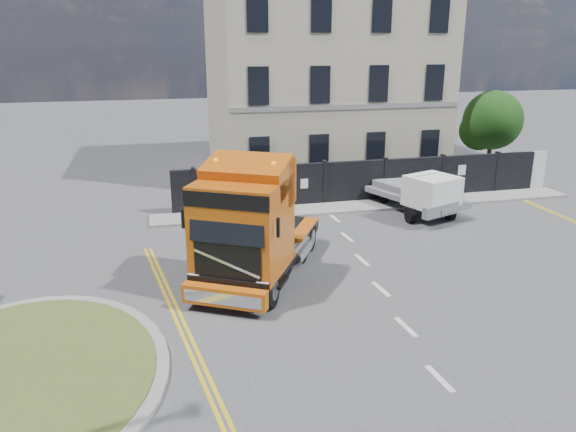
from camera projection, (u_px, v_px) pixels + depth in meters
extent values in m
plane|color=#424244|center=(286.00, 294.00, 17.12)|extent=(120.00, 120.00, 0.00)
cylinder|color=gray|center=(17.00, 378.00, 12.74)|extent=(6.80, 6.80, 0.12)
cylinder|color=#3A4A1D|center=(17.00, 375.00, 12.72)|extent=(6.20, 6.20, 0.05)
cube|color=black|center=(365.00, 181.00, 26.51)|extent=(18.00, 0.25, 2.00)
cube|color=silver|center=(522.00, 172.00, 28.44)|extent=(2.60, 0.12, 2.00)
cube|color=#C0B098|center=(320.00, 74.00, 32.10)|extent=(12.00, 10.00, 11.00)
cylinder|color=#382619|center=(489.00, 156.00, 31.15)|extent=(0.24, 0.24, 2.40)
sphere|color=#163911|center=(493.00, 120.00, 30.55)|extent=(3.20, 3.20, 3.20)
sphere|color=#163911|center=(479.00, 130.00, 30.99)|extent=(2.20, 2.20, 2.20)
cube|color=gray|center=(371.00, 206.00, 25.96)|extent=(20.00, 1.60, 0.12)
cube|color=black|center=(262.00, 249.00, 18.68)|extent=(5.21, 6.66, 0.45)
cube|color=#BF530D|center=(243.00, 225.00, 16.66)|extent=(3.44, 3.48, 2.79)
cube|color=#BF530D|center=(254.00, 180.00, 17.28)|extent=(2.61, 2.00, 1.39)
cube|color=black|center=(226.00, 226.00, 15.37)|extent=(1.94, 1.13, 1.05)
cube|color=#BF530D|center=(225.00, 297.00, 15.68)|extent=(2.34, 1.53, 0.55)
cylinder|color=black|center=(201.00, 282.00, 16.70)|extent=(0.79, 1.06, 1.04)
cylinder|color=gray|center=(201.00, 282.00, 16.70)|extent=(0.59, 0.67, 0.57)
cylinder|color=black|center=(270.00, 290.00, 16.14)|extent=(0.79, 1.06, 1.04)
cylinder|color=gray|center=(270.00, 290.00, 16.14)|extent=(0.59, 0.67, 0.57)
cylinder|color=black|center=(242.00, 242.00, 19.94)|extent=(0.79, 1.06, 1.04)
cylinder|color=gray|center=(242.00, 242.00, 19.94)|extent=(0.59, 0.67, 0.57)
cylinder|color=black|center=(301.00, 248.00, 19.39)|extent=(0.79, 1.06, 1.04)
cylinder|color=gray|center=(301.00, 248.00, 19.39)|extent=(0.59, 0.67, 0.57)
cylinder|color=black|center=(253.00, 232.00, 21.04)|extent=(0.79, 1.06, 1.04)
cylinder|color=gray|center=(253.00, 232.00, 21.04)|extent=(0.59, 0.67, 0.57)
cylinder|color=black|center=(309.00, 237.00, 20.48)|extent=(0.79, 1.06, 1.04)
cylinder|color=gray|center=(309.00, 237.00, 20.48)|extent=(0.59, 0.67, 0.57)
cube|color=slate|center=(415.00, 197.00, 25.09)|extent=(3.37, 5.05, 0.24)
cube|color=silver|center=(432.00, 191.00, 23.54)|extent=(2.35, 2.30, 1.27)
cylinder|color=black|center=(410.00, 215.00, 23.63)|extent=(0.24, 0.68, 0.68)
cylinder|color=black|center=(450.00, 212.00, 24.05)|extent=(0.24, 0.68, 0.68)
cylinder|color=black|center=(383.00, 197.00, 26.34)|extent=(0.24, 0.68, 0.68)
cylinder|color=black|center=(419.00, 194.00, 26.76)|extent=(0.24, 0.68, 0.68)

